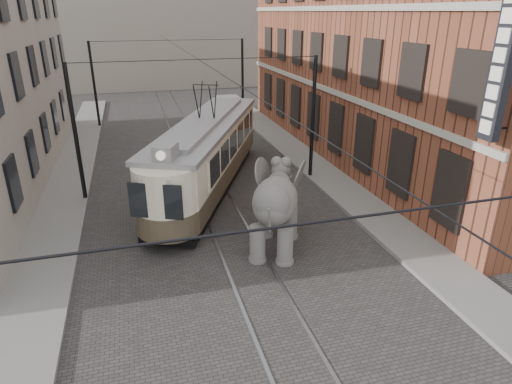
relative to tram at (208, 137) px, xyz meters
name	(u,v)px	position (x,y,z in m)	size (l,w,h in m)	color
ground	(238,247)	(-0.06, -6.18, -2.45)	(120.00, 120.00, 0.00)	#3B3937
tram_rails	(238,247)	(-0.06, -6.18, -2.43)	(1.54, 80.00, 0.02)	slate
sidewalk_right	(387,225)	(5.94, -6.18, -2.37)	(2.00, 60.00, 0.15)	slate
sidewalk_left	(42,272)	(-6.56, -6.18, -2.37)	(2.00, 60.00, 0.15)	slate
brick_building	(392,48)	(10.94, 2.82, 3.55)	(8.00, 26.00, 12.00)	brown
distant_block	(153,20)	(-0.06, 33.82, 4.55)	(28.00, 10.00, 14.00)	gray
catenary	(206,132)	(-0.26, -1.18, 0.55)	(11.00, 30.20, 6.00)	black
tram	(208,137)	(0.00, 0.00, 0.00)	(2.54, 12.32, 4.89)	beige
elephant	(275,212)	(1.16, -6.59, -1.00)	(2.60, 4.72, 2.89)	slate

